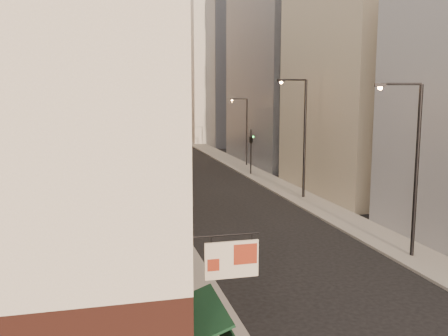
# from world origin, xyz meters

# --- Properties ---
(sidewalk_left) EXTENTS (3.00, 140.00, 0.15)m
(sidewalk_left) POSITION_xyz_m (-6.50, 55.00, 0.07)
(sidewalk_left) COLOR gray
(sidewalk_left) RESTS_ON ground
(sidewalk_right) EXTENTS (3.00, 140.00, 0.15)m
(sidewalk_right) POSITION_xyz_m (6.50, 55.00, 0.07)
(sidewalk_right) COLOR gray
(sidewalk_right) RESTS_ON ground
(near_building_left) EXTENTS (8.30, 23.04, 12.30)m
(near_building_left) POSITION_xyz_m (-10.99, 9.00, 6.02)
(near_building_left) COLOR #552821
(near_building_left) RESTS_ON ground
(left_bldg_beige) EXTENTS (8.00, 12.00, 16.00)m
(left_bldg_beige) POSITION_xyz_m (-12.00, 26.00, 8.00)
(left_bldg_beige) COLOR #BDAC8C
(left_bldg_beige) RESTS_ON ground
(left_bldg_grey) EXTENTS (8.00, 16.00, 20.00)m
(left_bldg_grey) POSITION_xyz_m (-12.00, 42.00, 10.00)
(left_bldg_grey) COLOR #95959A
(left_bldg_grey) RESTS_ON ground
(left_bldg_tan) EXTENTS (8.00, 18.00, 17.00)m
(left_bldg_tan) POSITION_xyz_m (-12.00, 60.00, 8.50)
(left_bldg_tan) COLOR #A08061
(left_bldg_tan) RESTS_ON ground
(left_bldg_wingrid) EXTENTS (8.00, 20.00, 24.00)m
(left_bldg_wingrid) POSITION_xyz_m (-12.00, 80.00, 12.00)
(left_bldg_wingrid) COLOR gray
(left_bldg_wingrid) RESTS_ON ground
(right_bldg_beige) EXTENTS (8.00, 16.00, 20.00)m
(right_bldg_beige) POSITION_xyz_m (12.00, 30.00, 10.00)
(right_bldg_beige) COLOR #BDAC8C
(right_bldg_beige) RESTS_ON ground
(right_bldg_wingrid) EXTENTS (8.00, 20.00, 26.00)m
(right_bldg_wingrid) POSITION_xyz_m (12.00, 50.00, 13.00)
(right_bldg_wingrid) COLOR gray
(right_bldg_wingrid) RESTS_ON ground
(clock_tower) EXTENTS (14.00, 14.00, 44.90)m
(clock_tower) POSITION_xyz_m (-1.00, 92.00, 17.63)
(clock_tower) COLOR #A08061
(clock_tower) RESTS_ON ground
(white_tower) EXTENTS (8.00, 8.00, 41.50)m
(white_tower) POSITION_xyz_m (10.00, 78.00, 18.61)
(white_tower) COLOR silver
(white_tower) RESTS_ON ground
(streetlamp_near) EXTENTS (2.36, 1.03, 9.42)m
(streetlamp_near) POSITION_xyz_m (6.01, 12.62, 5.38)
(streetlamp_near) COLOR black
(streetlamp_near) RESTS_ON ground
(streetlamp_mid) EXTENTS (2.63, 0.35, 10.02)m
(streetlamp_mid) POSITION_xyz_m (6.35, 28.28, 5.72)
(streetlamp_mid) COLOR black
(streetlamp_mid) RESTS_ON ground
(streetlamp_far) EXTENTS (2.16, 0.38, 8.24)m
(streetlamp_far) POSITION_xyz_m (7.18, 47.69, 4.71)
(streetlamp_far) COLOR black
(streetlamp_far) RESTS_ON ground
(traffic_light_left) EXTENTS (0.57, 0.49, 5.00)m
(traffic_light_left) POSITION_xyz_m (-6.71, 35.91, 3.43)
(traffic_light_left) COLOR black
(traffic_light_left) RESTS_ON ground
(traffic_light_right) EXTENTS (0.67, 0.67, 5.00)m
(traffic_light_right) POSITION_xyz_m (5.91, 41.12, 3.89)
(traffic_light_right) COLOR black
(traffic_light_right) RESTS_ON ground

